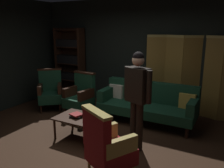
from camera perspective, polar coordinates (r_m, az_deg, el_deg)
ground_plane at (r=4.49m, az=-5.00°, el=-14.04°), size 10.00×10.00×0.00m
back_wall at (r=6.20m, az=7.31°, el=7.25°), size 7.20×0.10×2.80m
side_wall_left at (r=6.55m, az=-24.86°, el=6.44°), size 0.10×3.60×2.80m
folding_screen at (r=5.80m, az=18.67°, el=2.03°), size 2.15×0.31×1.90m
bookshelf at (r=7.09m, az=-10.04°, el=5.35°), size 0.90×0.32×2.05m
velvet_couch at (r=5.30m, az=8.64°, el=-4.44°), size 2.12×0.78×0.88m
coffee_table at (r=4.54m, az=-7.22°, el=-8.60°), size 1.00×0.64×0.42m
armchair_gilt_accent at (r=3.36m, az=-1.24°, el=-14.70°), size 0.78×0.78×1.04m
armchair_wing_left at (r=6.23m, az=-14.67°, el=-1.59°), size 0.81×0.81×1.04m
armchair_wing_right at (r=5.67m, az=-7.63°, el=-2.77°), size 0.64×0.64×1.04m
standing_figure at (r=3.95m, az=6.15°, el=-1.99°), size 0.56×0.34×1.70m
book_black_cloth at (r=4.55m, az=-8.59°, el=-7.66°), size 0.23×0.21×0.04m
book_red_leather at (r=4.54m, az=-8.61°, el=-7.27°), size 0.26×0.25×0.03m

